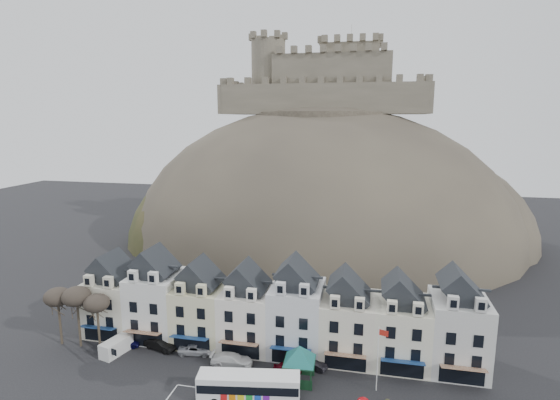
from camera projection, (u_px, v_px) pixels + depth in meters
The scene contains 16 objects.
townhouse_terrace at pixel (273, 311), 59.29m from camera, with size 54.40×9.35×11.80m.
castle_hill at pixel (325, 242), 110.91m from camera, with size 100.00×76.00×68.00m.
castle at pixel (328, 81), 110.33m from camera, with size 50.20×22.20×22.00m.
tree_left_far at pixel (57, 297), 59.76m from camera, with size 3.61×3.61×8.24m.
tree_left_mid at pixel (77, 297), 59.08m from camera, with size 3.78×3.78×8.64m.
tree_left_near at pixel (97, 304), 58.59m from camera, with size 3.43×3.43×7.84m.
bus at pixel (249, 386), 48.48m from camera, with size 11.64×4.38×3.21m.
bus_shelter at pixel (300, 354), 51.57m from camera, with size 7.37×7.37×4.68m.
flagpole at pixel (379, 355), 49.68m from camera, with size 1.10×0.40×7.93m.
white_van at pixel (116, 346), 58.36m from camera, with size 2.94×4.70×1.99m.
car_navy at pixel (124, 342), 60.06m from camera, with size 1.75×4.34×1.48m, color #0B0C3B.
car_black at pixel (160, 344), 59.40m from camera, with size 1.64×4.69×1.55m, color black.
car_silver at pixel (196, 349), 58.35m from camera, with size 2.15×4.59×1.30m, color #B6B8BE.
car_white at pixel (232, 360), 55.58m from camera, with size 2.18×5.37×1.56m, color white.
car_maroon at pixel (289, 367), 54.08m from camera, with size 1.51×3.75×1.28m, color #5B0512.
car_charcoal at pixel (312, 363), 55.12m from camera, with size 1.42×4.09×1.35m, color black.
Camera 1 is at (12.69, -38.06, 31.11)m, focal length 28.00 mm.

